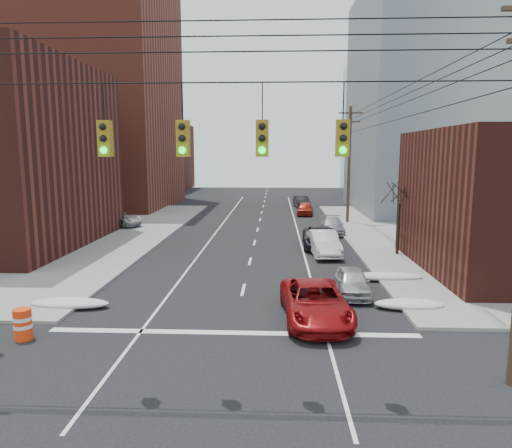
# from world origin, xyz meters

# --- Properties ---
(ground) EXTENTS (160.00, 160.00, 0.00)m
(ground) POSITION_xyz_m (0.00, 0.00, 0.00)
(ground) COLOR black
(ground) RESTS_ON ground
(building_brick_tall) EXTENTS (24.00, 20.00, 30.00)m
(building_brick_tall) POSITION_xyz_m (-24.00, 48.00, 15.00)
(building_brick_tall) COLOR maroon
(building_brick_tall) RESTS_ON ground
(building_brick_far) EXTENTS (22.00, 18.00, 12.00)m
(building_brick_far) POSITION_xyz_m (-26.00, 74.00, 6.00)
(building_brick_far) COLOR #461915
(building_brick_far) RESTS_ON ground
(building_office) EXTENTS (22.00, 20.00, 25.00)m
(building_office) POSITION_xyz_m (22.00, 44.00, 12.50)
(building_office) COLOR gray
(building_office) RESTS_ON ground
(building_glass) EXTENTS (20.00, 18.00, 22.00)m
(building_glass) POSITION_xyz_m (24.00, 70.00, 11.00)
(building_glass) COLOR gray
(building_glass) RESTS_ON ground
(utility_pole_far) EXTENTS (2.20, 0.28, 11.00)m
(utility_pole_far) POSITION_xyz_m (8.50, 34.00, 5.78)
(utility_pole_far) COLOR #473323
(utility_pole_far) RESTS_ON ground
(traffic_signals) EXTENTS (17.00, 0.42, 2.02)m
(traffic_signals) POSITION_xyz_m (0.10, 2.97, 7.17)
(traffic_signals) COLOR black
(traffic_signals) RESTS_ON ground
(bare_tree) EXTENTS (2.09, 2.20, 4.93)m
(bare_tree) POSITION_xyz_m (9.59, 20.00, 2.32)
(bare_tree) COLOR black
(bare_tree) RESTS_ON ground
(snow_nw) EXTENTS (3.50, 1.08, 0.42)m
(snow_nw) POSITION_xyz_m (-7.40, 9.00, 0.21)
(snow_nw) COLOR silver
(snow_nw) RESTS_ON ground
(snow_ne) EXTENTS (3.00, 1.08, 0.42)m
(snow_ne) POSITION_xyz_m (7.40, 9.50, 0.21)
(snow_ne) COLOR silver
(snow_ne) RESTS_ON ground
(snow_east_far) EXTENTS (4.00, 1.08, 0.42)m
(snow_east_far) POSITION_xyz_m (7.40, 14.00, 0.21)
(snow_east_far) COLOR silver
(snow_east_far) RESTS_ON ground
(red_pickup) EXTENTS (2.87, 5.60, 1.51)m
(red_pickup) POSITION_xyz_m (3.21, 8.00, 0.76)
(red_pickup) COLOR maroon
(red_pickup) RESTS_ON ground
(parked_car_a) EXTENTS (1.64, 3.78, 1.27)m
(parked_car_a) POSITION_xyz_m (5.28, 11.45, 0.63)
(parked_car_a) COLOR #B0B0B5
(parked_car_a) RESTS_ON ground
(parked_car_b) EXTENTS (2.02, 4.91, 1.58)m
(parked_car_b) POSITION_xyz_m (4.80, 20.05, 0.79)
(parked_car_b) COLOR silver
(parked_car_b) RESTS_ON ground
(parked_car_c) EXTENTS (2.63, 5.36, 1.46)m
(parked_car_c) POSITION_xyz_m (4.80, 22.51, 0.73)
(parked_car_c) COLOR black
(parked_car_c) RESTS_ON ground
(parked_car_d) EXTENTS (2.11, 4.66, 1.32)m
(parked_car_d) POSITION_xyz_m (6.37, 28.24, 0.66)
(parked_car_d) COLOR #A1A1A5
(parked_car_d) RESTS_ON ground
(parked_car_e) EXTENTS (2.05, 4.25, 1.40)m
(parked_car_e) POSITION_xyz_m (4.80, 39.95, 0.70)
(parked_car_e) COLOR #9A1E0E
(parked_car_e) RESTS_ON ground
(parked_car_f) EXTENTS (2.04, 4.57, 1.46)m
(parked_car_f) POSITION_xyz_m (4.80, 47.08, 0.73)
(parked_car_f) COLOR black
(parked_car_f) RESTS_ON ground
(lot_car_a) EXTENTS (4.13, 2.51, 1.29)m
(lot_car_a) POSITION_xyz_m (-14.70, 18.06, 0.79)
(lot_car_a) COLOR silver
(lot_car_a) RESTS_ON sidewalk_nw
(lot_car_b) EXTENTS (5.41, 3.69, 1.37)m
(lot_car_b) POSITION_xyz_m (-12.84, 30.43, 0.84)
(lot_car_b) COLOR #A3A4A8
(lot_car_b) RESTS_ON sidewalk_nw
(lot_car_d) EXTENTS (4.02, 2.41, 1.28)m
(lot_car_d) POSITION_xyz_m (-19.19, 27.30, 0.79)
(lot_car_d) COLOR silver
(lot_car_d) RESTS_ON sidewalk_nw
(construction_barrel) EXTENTS (0.78, 0.78, 1.14)m
(construction_barrel) POSITION_xyz_m (-7.54, 5.58, 0.59)
(construction_barrel) COLOR #FF390D
(construction_barrel) RESTS_ON ground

